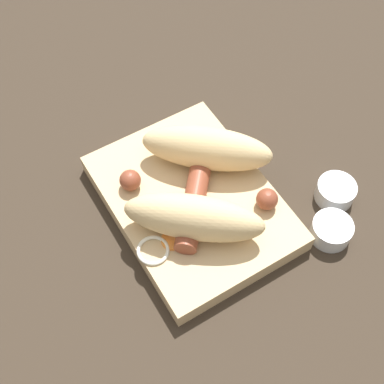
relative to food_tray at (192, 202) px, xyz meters
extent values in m
plane|color=#33281E|center=(0.00, 0.00, -0.01)|extent=(3.00, 3.00, 0.00)
cube|color=tan|center=(0.00, 0.00, 0.00)|extent=(0.25, 0.19, 0.03)
ellipsoid|color=#DBBC84|center=(0.03, -0.04, 0.04)|extent=(0.15, 0.16, 0.06)
ellipsoid|color=#DBBC84|center=(-0.04, 0.02, 0.04)|extent=(0.15, 0.16, 0.06)
cylinder|color=brown|center=(0.00, -0.01, 0.03)|extent=(0.15, 0.13, 0.03)
sphere|color=brown|center=(0.05, 0.06, 0.03)|extent=(0.03, 0.03, 0.03)
sphere|color=brown|center=(-0.06, -0.07, 0.03)|extent=(0.03, 0.03, 0.03)
cylinder|color=#F99E4C|center=(-0.03, 0.04, 0.02)|extent=(0.04, 0.04, 0.00)
cylinder|color=orange|center=(-0.04, 0.05, 0.02)|extent=(0.03, 0.03, 0.00)
torus|color=silver|center=(-0.04, 0.08, 0.02)|extent=(0.04, 0.04, 0.00)
cylinder|color=silver|center=(-0.12, -0.13, 0.00)|extent=(0.05, 0.05, 0.03)
cylinder|color=gold|center=(-0.12, -0.13, -0.01)|extent=(0.04, 0.04, 0.01)
cylinder|color=silver|center=(-0.08, -0.17, 0.00)|extent=(0.05, 0.05, 0.03)
cylinder|color=gold|center=(-0.08, -0.17, -0.01)|extent=(0.04, 0.04, 0.01)
camera|label=1|loc=(-0.30, 0.18, 0.58)|focal=50.00mm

